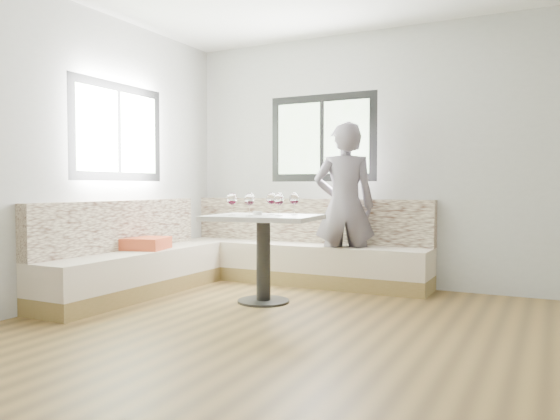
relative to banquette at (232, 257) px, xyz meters
The scene contains 10 objects.
room 2.42m from the banquette, 45.75° to the right, with size 5.01×5.01×2.81m.
banquette is the anchor object (origin of this frame).
table 0.87m from the banquette, 36.85° to the right, with size 1.08×0.88×0.82m.
person 1.33m from the banquette, 24.66° to the left, with size 0.65×0.42×1.77m, color slate.
olive_ramekin 0.92m from the banquette, 39.49° to the right, with size 0.09×0.09×0.04m.
wine_glass_a 1.01m from the banquette, 57.82° to the right, with size 0.09×0.09×0.21m.
wine_glass_b 1.15m from the banquette, 48.35° to the right, with size 0.09×0.09×0.21m.
wine_glass_c 1.21m from the banquette, 33.33° to the right, with size 0.09×0.09×0.21m.
wine_glass_d 1.00m from the banquette, 28.56° to the right, with size 0.09×0.09×0.21m.
wine_glass_e 1.17m from the banquette, 21.32° to the right, with size 0.09×0.09×0.21m.
Camera 1 is at (1.52, -3.34, 1.09)m, focal length 35.00 mm.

